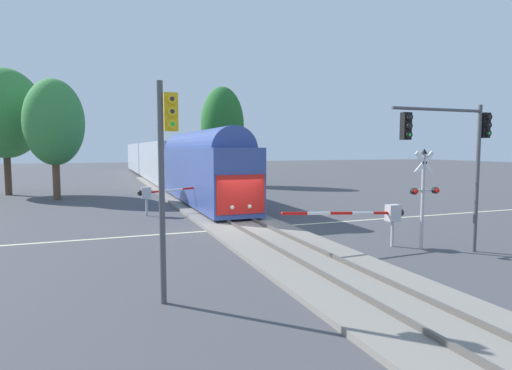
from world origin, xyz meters
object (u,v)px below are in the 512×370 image
object	(u,v)px
commuter_train	(161,160)
pine_left_background	(5,113)
traffic_signal_near_left	(166,157)
elm_centre_background	(222,125)
crossing_gate_far	(158,192)
oak_behind_train	(54,123)
crossing_gate_near	(381,214)
crossing_signal_mast	(424,188)
traffic_signal_near_right	(456,141)

from	to	relation	value
commuter_train	pine_left_background	xyz separation A→B (m)	(-14.74, -8.89, 4.51)
traffic_signal_near_left	elm_centre_background	distance (m)	36.56
crossing_gate_far	oak_behind_train	bearing A→B (deg)	121.25
commuter_train	crossing_gate_near	bearing A→B (deg)	-84.14
crossing_gate_near	oak_behind_train	size ratio (longest dim) A/B	0.59
crossing_gate_near	traffic_signal_near_left	size ratio (longest dim) A/B	0.96
crossing_signal_mast	traffic_signal_near_left	size ratio (longest dim) A/B	0.70
crossing_signal_mast	pine_left_background	xyz separation A→B (m)	(-20.05, 29.35, 4.70)
pine_left_background	oak_behind_train	world-z (taller)	pine_left_background
traffic_signal_near_left	traffic_signal_near_right	xyz separation A→B (m)	(11.35, 1.38, 0.49)
crossing_gate_near	traffic_signal_near_left	bearing A→B (deg)	-160.55
crossing_gate_far	elm_centre_background	size ratio (longest dim) A/B	0.57
crossing_gate_near	crossing_gate_far	distance (m)	14.26
commuter_train	oak_behind_train	world-z (taller)	oak_behind_train
commuter_train	pine_left_background	size ratio (longest dim) A/B	5.79
traffic_signal_near_left	elm_centre_background	xyz separation A→B (m)	(11.54, 34.58, 2.82)
commuter_train	traffic_signal_near_left	size ratio (longest dim) A/B	10.96
crossing_gate_far	elm_centre_background	world-z (taller)	elm_centre_background
crossing_signal_mast	elm_centre_background	xyz separation A→B (m)	(0.68, 32.08, 4.24)
crossing_gate_far	traffic_signal_near_right	size ratio (longest dim) A/B	1.06
crossing_gate_far	traffic_signal_near_right	bearing A→B (deg)	-55.79
oak_behind_train	elm_centre_background	size ratio (longest dim) A/B	0.88
elm_centre_background	pine_left_background	bearing A→B (deg)	-172.49
crossing_gate_near	elm_centre_background	bearing A→B (deg)	86.06
commuter_train	elm_centre_background	size ratio (longest dim) A/B	5.92
crossing_gate_near	oak_behind_train	world-z (taller)	oak_behind_train
crossing_gate_near	crossing_signal_mast	size ratio (longest dim) A/B	1.37
oak_behind_train	crossing_gate_far	bearing A→B (deg)	-58.75
crossing_signal_mast	elm_centre_background	distance (m)	32.37
pine_left_background	elm_centre_background	xyz separation A→B (m)	(20.73, 2.73, -0.46)
crossing_gate_far	pine_left_background	xyz separation A→B (m)	(-11.01, 16.45, 5.81)
pine_left_background	oak_behind_train	size ratio (longest dim) A/B	1.16
pine_left_background	oak_behind_train	bearing A→B (deg)	-51.52
crossing_gate_near	elm_centre_background	world-z (taller)	elm_centre_background
commuter_train	elm_centre_background	xyz separation A→B (m)	(5.99, -6.16, 4.05)
traffic_signal_near_left	traffic_signal_near_right	size ratio (longest dim) A/B	1.01
crossing_gate_near	crossing_gate_far	size ratio (longest dim) A/B	0.92
traffic_signal_near_left	oak_behind_train	bearing A→B (deg)	100.36
pine_left_background	oak_behind_train	xyz separation A→B (m)	(4.38, -5.51, -1.02)
crossing_signal_mast	elm_centre_background	bearing A→B (deg)	88.79
crossing_signal_mast	pine_left_background	world-z (taller)	pine_left_background
crossing_gate_near	elm_centre_background	xyz separation A→B (m)	(2.15, 31.27, 5.37)
crossing_gate_near	pine_left_background	distance (m)	34.54
pine_left_background	traffic_signal_near_right	bearing A→B (deg)	-56.00
oak_behind_train	elm_centre_background	world-z (taller)	elm_centre_background
crossing_gate_near	crossing_signal_mast	bearing A→B (deg)	-29.00
commuter_train	pine_left_background	bearing A→B (deg)	-148.91
pine_left_background	commuter_train	bearing A→B (deg)	31.09
traffic_signal_near_right	pine_left_background	world-z (taller)	pine_left_background
crossing_gate_near	traffic_signal_near_right	distance (m)	4.10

